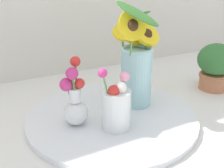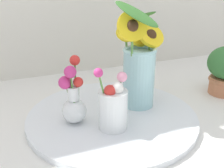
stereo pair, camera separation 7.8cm
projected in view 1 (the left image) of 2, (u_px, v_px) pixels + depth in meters
name	position (u px, v px, depth m)	size (l,w,h in m)	color
ground_plane	(123.00, 139.00, 0.72)	(6.00, 6.00, 0.00)	silver
serving_tray	(112.00, 116.00, 0.82)	(0.53, 0.53, 0.02)	silver
mason_jar_sunflowers	(136.00, 66.00, 0.84)	(0.21, 0.24, 0.35)	#9ED1D6
vase_small_center	(117.00, 106.00, 0.72)	(0.10, 0.08, 0.18)	white
vase_bulb_right	(75.00, 102.00, 0.74)	(0.07, 0.08, 0.20)	white
potted_plant	(216.00, 65.00, 1.01)	(0.14, 0.14, 0.18)	#B7704C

